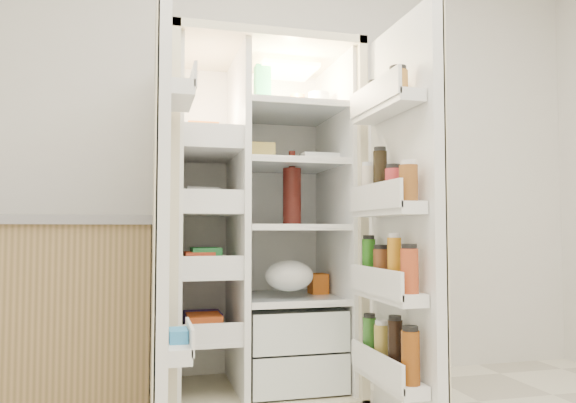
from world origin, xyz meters
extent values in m
cube|color=silver|center=(0.00, 2.00, 1.35)|extent=(4.00, 0.02, 2.70)
cube|color=beige|center=(-0.20, 1.93, 0.90)|extent=(0.92, 0.04, 1.80)
cube|color=beige|center=(-0.64, 1.60, 0.90)|extent=(0.04, 0.70, 1.80)
cube|color=beige|center=(0.24, 1.60, 0.90)|extent=(0.04, 0.70, 1.80)
cube|color=beige|center=(-0.20, 1.60, 1.78)|extent=(0.92, 0.70, 0.04)
cube|color=beige|center=(-0.20, 1.60, 0.04)|extent=(0.92, 0.70, 0.08)
cube|color=white|center=(-0.20, 1.90, 0.92)|extent=(0.84, 0.02, 1.68)
cube|color=white|center=(-0.61, 1.60, 0.92)|extent=(0.02, 0.62, 1.68)
cube|color=white|center=(0.21, 1.60, 0.92)|extent=(0.02, 0.62, 1.68)
cube|color=white|center=(-0.31, 1.60, 0.92)|extent=(0.03, 0.62, 1.68)
cube|color=silver|center=(-0.04, 1.58, 0.18)|extent=(0.47, 0.52, 0.19)
cube|color=silver|center=(-0.04, 1.58, 0.39)|extent=(0.47, 0.52, 0.19)
cube|color=#FFD18C|center=(-0.04, 1.65, 1.72)|extent=(0.30, 0.30, 0.02)
cube|color=white|center=(-0.46, 1.60, 0.35)|extent=(0.28, 0.58, 0.02)
cube|color=white|center=(-0.46, 1.60, 0.65)|extent=(0.28, 0.58, 0.02)
cube|color=white|center=(-0.46, 1.60, 0.95)|extent=(0.28, 0.58, 0.02)
cube|color=white|center=(-0.46, 1.60, 1.25)|extent=(0.28, 0.58, 0.02)
cube|color=silver|center=(-0.04, 1.60, 0.52)|extent=(0.49, 0.58, 0.01)
cube|color=silver|center=(-0.04, 1.60, 0.88)|extent=(0.49, 0.58, 0.01)
cube|color=silver|center=(-0.04, 1.60, 1.20)|extent=(0.49, 0.58, 0.02)
cube|color=silver|center=(-0.04, 1.60, 1.48)|extent=(0.49, 0.58, 0.02)
cube|color=#E45920|center=(-0.46, 1.60, 0.41)|extent=(0.16, 0.20, 0.10)
cube|color=green|center=(-0.46, 1.60, 0.72)|extent=(0.14, 0.18, 0.12)
cube|color=white|center=(-0.46, 1.60, 0.99)|extent=(0.20, 0.22, 0.07)
cube|color=orange|center=(-0.46, 1.60, 1.33)|extent=(0.15, 0.16, 0.14)
cube|color=#432D88|center=(-0.46, 1.60, 0.40)|extent=(0.18, 0.20, 0.09)
cube|color=#EA4B29|center=(-0.46, 1.60, 0.71)|extent=(0.14, 0.18, 0.10)
cube|color=silver|center=(-0.46, 1.60, 1.02)|extent=(0.16, 0.16, 0.12)
sphere|color=orange|center=(-0.17, 1.50, 0.12)|extent=(0.07, 0.07, 0.07)
sphere|color=orange|center=(-0.08, 1.54, 0.12)|extent=(0.07, 0.07, 0.07)
sphere|color=orange|center=(0.02, 1.50, 0.12)|extent=(0.07, 0.07, 0.07)
sphere|color=orange|center=(-0.12, 1.64, 0.12)|extent=(0.07, 0.07, 0.07)
sphere|color=orange|center=(-0.02, 1.62, 0.12)|extent=(0.07, 0.07, 0.07)
sphere|color=orange|center=(0.08, 1.58, 0.12)|extent=(0.07, 0.07, 0.07)
sphere|color=orange|center=(-0.20, 1.58, 0.12)|extent=(0.07, 0.07, 0.07)
sphere|color=orange|center=(0.04, 1.64, 0.12)|extent=(0.07, 0.07, 0.07)
ellipsoid|color=#3C7D29|center=(-0.04, 1.60, 0.40)|extent=(0.26, 0.24, 0.11)
cylinder|color=#42120E|center=(-0.03, 1.56, 1.04)|extent=(0.10, 0.10, 0.30)
cylinder|color=maroon|center=(0.00, 1.60, 0.97)|extent=(0.06, 0.06, 0.16)
cube|color=#217B4B|center=(-0.18, 1.59, 1.60)|extent=(0.08, 0.08, 0.23)
cylinder|color=white|center=(0.12, 1.57, 1.54)|extent=(0.11, 0.11, 0.10)
cylinder|color=#A25725|center=(0.02, 1.62, 1.54)|extent=(0.08, 0.08, 0.10)
cube|color=white|center=(0.13, 1.52, 1.23)|extent=(0.22, 0.09, 0.05)
cube|color=#CDAF52|center=(-0.21, 1.56, 1.26)|extent=(0.16, 0.09, 0.10)
ellipsoid|color=silver|center=(-0.05, 1.52, 0.60)|extent=(0.24, 0.22, 0.15)
cube|color=orange|center=(0.14, 1.66, 0.58)|extent=(0.09, 0.11, 0.11)
cube|color=white|center=(-0.70, 1.05, 0.90)|extent=(0.05, 0.40, 1.72)
cube|color=beige|center=(-0.72, 1.05, 0.90)|extent=(0.01, 0.40, 1.72)
cube|color=white|center=(-0.63, 1.05, 0.40)|extent=(0.09, 0.32, 0.06)
cube|color=white|center=(-0.63, 1.05, 1.40)|extent=(0.09, 0.32, 0.06)
cube|color=#338CCC|center=(-0.63, 1.05, 0.43)|extent=(0.07, 0.12, 0.10)
cube|color=white|center=(0.30, 0.96, 0.90)|extent=(0.05, 0.58, 1.72)
cube|color=beige|center=(0.33, 0.96, 0.90)|extent=(0.01, 0.58, 1.72)
cube|color=white|center=(0.22, 0.96, 0.26)|extent=(0.11, 0.50, 0.05)
cube|color=white|center=(0.22, 0.96, 0.60)|extent=(0.11, 0.50, 0.05)
cube|color=white|center=(0.22, 0.96, 0.95)|extent=(0.11, 0.50, 0.05)
cube|color=white|center=(0.22, 0.96, 1.38)|extent=(0.11, 0.50, 0.05)
cylinder|color=brown|center=(0.22, 0.76, 0.39)|extent=(0.07, 0.07, 0.20)
cylinder|color=black|center=(0.22, 0.89, 0.40)|extent=(0.06, 0.06, 0.22)
cylinder|color=#A38936|center=(0.22, 1.02, 0.38)|extent=(0.06, 0.06, 0.18)
cylinder|color=#2E6A23|center=(0.22, 1.15, 0.38)|extent=(0.06, 0.06, 0.19)
cylinder|color=#AA3E1C|center=(0.22, 0.76, 0.71)|extent=(0.07, 0.07, 0.17)
cylinder|color=#C67C17|center=(0.22, 0.89, 0.73)|extent=(0.06, 0.06, 0.21)
cylinder|color=brown|center=(0.22, 1.02, 0.70)|extent=(0.07, 0.07, 0.16)
cylinder|color=#246316|center=(0.22, 1.15, 0.72)|extent=(0.06, 0.06, 0.20)
cylinder|color=brown|center=(0.22, 0.76, 1.04)|extent=(0.07, 0.07, 0.14)
cylinder|color=#AE2C2F|center=(0.22, 0.89, 1.04)|extent=(0.07, 0.07, 0.14)
cylinder|color=black|center=(0.22, 1.02, 1.09)|extent=(0.06, 0.06, 0.23)
cylinder|color=beige|center=(0.22, 1.15, 1.06)|extent=(0.06, 0.06, 0.18)
cylinder|color=#A76D29|center=(0.22, 0.84, 1.45)|extent=(0.08, 0.08, 0.10)
cylinder|color=brown|center=(0.22, 1.06, 1.45)|extent=(0.08, 0.08, 0.10)
cube|color=#9C7A4E|center=(-1.35, 1.67, 0.45)|extent=(1.24, 0.64, 0.89)
cube|color=gray|center=(-1.35, 1.67, 0.91)|extent=(1.28, 0.68, 0.04)
camera|label=1|loc=(-0.75, -1.14, 0.86)|focal=34.00mm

